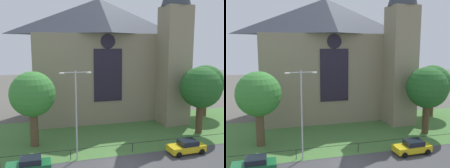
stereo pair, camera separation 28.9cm
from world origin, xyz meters
TOP-DOWN VIEW (x-y plane):
  - ground at (0.00, 10.00)m, footprint 160.00×160.00m
  - grass_verge at (0.00, 8.00)m, footprint 120.00×20.00m
  - church_building at (2.32, 19.03)m, footprint 23.20×16.20m
  - iron_railing at (1.55, 2.50)m, footprint 28.37×0.07m
  - tree_left_near at (-9.33, 7.61)m, footprint 5.43×5.43m
  - tree_right_near at (12.90, 6.44)m, footprint 5.68×5.68m
  - tree_right_far at (18.95, 13.78)m, footprint 6.15×6.15m
  - streetlamp_near at (-4.83, 2.40)m, footprint 3.37×0.26m
  - parked_car_green at (-9.70, 0.71)m, footprint 4.21×2.05m
  - parked_car_yellow at (7.47, 0.75)m, footprint 4.25×2.13m

SIDE VIEW (x-z plane):
  - ground at x=0.00m, z-range 0.00..0.00m
  - grass_verge at x=0.00m, z-range 0.00..0.01m
  - parked_car_green at x=-9.70m, z-range -0.01..1.50m
  - parked_car_yellow at x=7.47m, z-range -0.01..1.50m
  - iron_railing at x=1.55m, z-range 0.40..1.53m
  - tree_right_far at x=18.95m, z-range 1.34..10.24m
  - streetlamp_near at x=-4.83m, z-range 1.18..10.83m
  - tree_left_near at x=-9.33m, z-range 1.76..10.93m
  - tree_right_near at x=12.90m, z-range 1.73..11.03m
  - church_building at x=2.32m, z-range -2.73..23.27m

